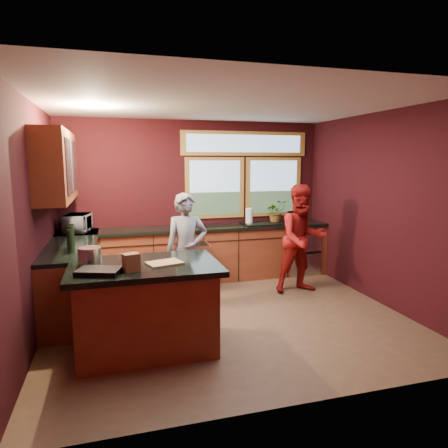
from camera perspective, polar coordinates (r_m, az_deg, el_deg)
name	(u,v)px	position (r m, az deg, el deg)	size (l,w,h in m)	color
floor	(228,316)	(5.37, 0.52, -13.07)	(4.50, 4.50, 0.00)	brown
room_shell	(176,178)	(5.16, -6.89, 6.51)	(4.52, 4.02, 2.71)	black
back_counter	(211,253)	(6.84, -1.88, -4.13)	(4.50, 0.64, 0.93)	maroon
left_counter	(73,276)	(5.86, -20.75, -6.95)	(0.64, 2.30, 0.93)	maroon
island	(146,306)	(4.43, -11.07, -11.48)	(1.55, 1.05, 0.95)	maroon
person_grey	(187,250)	(5.55, -5.37, -3.78)	(0.58, 0.38, 1.59)	slate
person_red	(302,239)	(6.24, 11.11, -2.10)	(0.81, 0.63, 1.67)	maroon
microwave	(78,223)	(6.56, -20.18, 0.12)	(0.50, 0.34, 0.27)	#999999
potted_plant	(276,211)	(7.16, 7.42, 1.79)	(0.36, 0.31, 0.40)	#999999
paper_towel	(249,216)	(6.93, 3.61, 1.12)	(0.12, 0.12, 0.28)	white
cutting_board	(164,263)	(4.26, -8.51, -5.53)	(0.35, 0.25, 0.02)	#A88356
stock_pot	(90,256)	(4.41, -18.60, -4.33)	(0.24, 0.24, 0.18)	#BCBDC2
paper_bag	(131,262)	(4.02, -13.14, -5.37)	(0.15, 0.12, 0.18)	brown
black_tray	(99,271)	(4.04, -17.39, -6.45)	(0.40, 0.28, 0.05)	black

